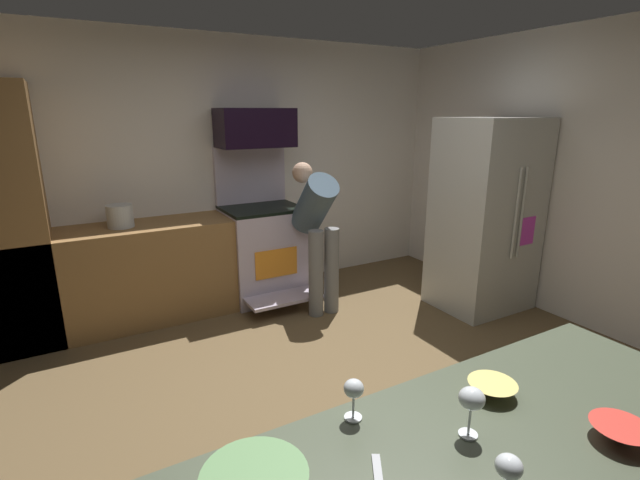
{
  "coord_description": "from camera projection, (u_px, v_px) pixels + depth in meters",
  "views": [
    {
      "loc": [
        -1.45,
        -2.25,
        1.88
      ],
      "look_at": [
        -0.01,
        0.3,
        1.05
      ],
      "focal_mm": 25.63,
      "sensor_mm": 36.0,
      "label": 1
    }
  ],
  "objects": [
    {
      "name": "wall_back",
      "position": [
        224.0,
        170.0,
        4.69
      ],
      "size": [
        5.2,
        0.12,
        2.6
      ],
      "primitive_type": "cube",
      "color": "silver",
      "rests_on": "ground"
    },
    {
      "name": "refrigerator",
      "position": [
        485.0,
        216.0,
        4.37
      ],
      "size": [
        0.86,
        0.73,
        1.82
      ],
      "color": "beige",
      "rests_on": "ground"
    },
    {
      "name": "oven_range",
      "position": [
        263.0,
        249.0,
        4.71
      ],
      "size": [
        0.76,
        0.96,
        1.53
      ],
      "color": "#C1B2C7",
      "rests_on": "ground"
    },
    {
      "name": "person_cook",
      "position": [
        317.0,
        226.0,
        4.31
      ],
      "size": [
        0.31,
        0.63,
        1.41
      ],
      "color": "slate",
      "rests_on": "ground"
    },
    {
      "name": "wine_glass_mid",
      "position": [
        354.0,
        391.0,
        1.48
      ],
      "size": [
        0.07,
        0.07,
        0.14
      ],
      "color": "silver",
      "rests_on": "counter_island"
    },
    {
      "name": "mixing_bowl_large",
      "position": [
        492.0,
        389.0,
        1.63
      ],
      "size": [
        0.17,
        0.17,
        0.05
      ],
      "primitive_type": "cone",
      "rotation": [
        3.14,
        0.0,
        0.0
      ],
      "color": "#E3CE69",
      "rests_on": "counter_island"
    },
    {
      "name": "microwave",
      "position": [
        255.0,
        128.0,
        4.46
      ],
      "size": [
        0.74,
        0.38,
        0.37
      ],
      "primitive_type": "cube",
      "color": "black",
      "rests_on": "oven_range"
    },
    {
      "name": "wine_glass_far",
      "position": [
        509.0,
        469.0,
        1.15
      ],
      "size": [
        0.07,
        0.07,
        0.15
      ],
      "color": "silver",
      "rests_on": "counter_island"
    },
    {
      "name": "lower_cabinet_run",
      "position": [
        146.0,
        272.0,
        4.19
      ],
      "size": [
        2.4,
        0.6,
        0.9
      ],
      "primitive_type": "cube",
      "color": "olive",
      "rests_on": "ground"
    },
    {
      "name": "ground_plane",
      "position": [
        343.0,
        401.0,
        3.08
      ],
      "size": [
        5.2,
        4.8,
        0.02
      ],
      "primitive_type": "cube",
      "color": "brown"
    },
    {
      "name": "wall_right",
      "position": [
        595.0,
        181.0,
        3.93
      ],
      "size": [
        0.12,
        4.8,
        2.6
      ],
      "primitive_type": "cube",
      "color": "silver",
      "rests_on": "ground"
    },
    {
      "name": "wine_glass_near",
      "position": [
        472.0,
        400.0,
        1.39
      ],
      "size": [
        0.08,
        0.08,
        0.17
      ],
      "color": "silver",
      "rests_on": "counter_island"
    },
    {
      "name": "stock_pot",
      "position": [
        120.0,
        216.0,
        3.97
      ],
      "size": [
        0.22,
        0.22,
        0.2
      ],
      "primitive_type": "cylinder",
      "color": "#B4B9BA",
      "rests_on": "lower_cabinet_run"
    },
    {
      "name": "cabinet_column",
      "position": [
        4.0,
        221.0,
        3.56
      ],
      "size": [
        0.6,
        0.6,
        2.1
      ],
      "primitive_type": "cube",
      "color": "olive",
      "rests_on": "ground"
    },
    {
      "name": "mixing_bowl_prep",
      "position": [
        620.0,
        433.0,
        1.4
      ],
      "size": [
        0.18,
        0.18,
        0.05
      ],
      "primitive_type": "cone",
      "rotation": [
        3.14,
        0.0,
        0.0
      ],
      "color": "red",
      "rests_on": "counter_island"
    }
  ]
}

